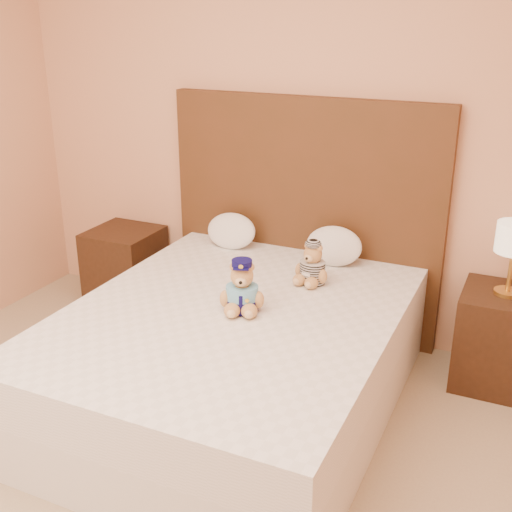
{
  "coord_description": "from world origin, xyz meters",
  "views": [
    {
      "loc": [
        1.34,
        -1.41,
        1.99
      ],
      "look_at": [
        0.02,
        1.45,
        0.76
      ],
      "focal_mm": 45.0,
      "sensor_mm": 36.0,
      "label": 1
    }
  ],
  "objects_px": {
    "teddy_prisoner": "(313,263)",
    "pillow_right": "(334,244)",
    "bed": "(233,358)",
    "nightstand_left": "(126,267)",
    "nightstand_right": "(500,339)",
    "pillow_left": "(231,229)",
    "teddy_police": "(242,286)"
  },
  "relations": [
    {
      "from": "teddy_prisoner",
      "to": "pillow_right",
      "type": "relative_size",
      "value": 0.69
    },
    {
      "from": "bed",
      "to": "teddy_prisoner",
      "type": "bearing_deg",
      "value": 63.61
    },
    {
      "from": "bed",
      "to": "pillow_right",
      "type": "relative_size",
      "value": 5.82
    },
    {
      "from": "nightstand_left",
      "to": "nightstand_right",
      "type": "distance_m",
      "value": 2.5
    },
    {
      "from": "bed",
      "to": "pillow_left",
      "type": "relative_size",
      "value": 6.01
    },
    {
      "from": "pillow_left",
      "to": "pillow_right",
      "type": "bearing_deg",
      "value": 0.0
    },
    {
      "from": "nightstand_right",
      "to": "teddy_police",
      "type": "xyz_separation_m",
      "value": [
        -1.2,
        -0.78,
        0.41
      ]
    },
    {
      "from": "bed",
      "to": "nightstand_left",
      "type": "relative_size",
      "value": 3.64
    },
    {
      "from": "nightstand_left",
      "to": "pillow_right",
      "type": "height_order",
      "value": "pillow_right"
    },
    {
      "from": "teddy_prisoner",
      "to": "pillow_left",
      "type": "bearing_deg",
      "value": 165.56
    },
    {
      "from": "pillow_left",
      "to": "pillow_right",
      "type": "xyz_separation_m",
      "value": [
        0.68,
        0.0,
        0.0
      ]
    },
    {
      "from": "teddy_police",
      "to": "pillow_left",
      "type": "xyz_separation_m",
      "value": [
        -0.47,
        0.81,
        -0.02
      ]
    },
    {
      "from": "nightstand_left",
      "to": "teddy_police",
      "type": "bearing_deg",
      "value": -31.04
    },
    {
      "from": "nightstand_left",
      "to": "nightstand_right",
      "type": "xyz_separation_m",
      "value": [
        2.5,
        0.0,
        0.0
      ]
    },
    {
      "from": "nightstand_right",
      "to": "pillow_left",
      "type": "relative_size",
      "value": 1.65
    },
    {
      "from": "pillow_left",
      "to": "pillow_right",
      "type": "height_order",
      "value": "pillow_right"
    },
    {
      "from": "nightstand_left",
      "to": "teddy_prisoner",
      "type": "bearing_deg",
      "value": -11.39
    },
    {
      "from": "bed",
      "to": "nightstand_right",
      "type": "relative_size",
      "value": 3.64
    },
    {
      "from": "bed",
      "to": "teddy_police",
      "type": "height_order",
      "value": "teddy_police"
    },
    {
      "from": "nightstand_left",
      "to": "pillow_left",
      "type": "xyz_separation_m",
      "value": [
        0.83,
        0.03,
        0.39
      ]
    },
    {
      "from": "teddy_prisoner",
      "to": "pillow_right",
      "type": "bearing_deg",
      "value": 99.57
    },
    {
      "from": "teddy_police",
      "to": "pillow_right",
      "type": "relative_size",
      "value": 0.79
    },
    {
      "from": "teddy_prisoner",
      "to": "pillow_left",
      "type": "xyz_separation_m",
      "value": [
        -0.67,
        0.33,
        -0.0
      ]
    },
    {
      "from": "teddy_police",
      "to": "teddy_prisoner",
      "type": "height_order",
      "value": "teddy_police"
    },
    {
      "from": "nightstand_right",
      "to": "pillow_right",
      "type": "bearing_deg",
      "value": 178.26
    },
    {
      "from": "bed",
      "to": "pillow_left",
      "type": "height_order",
      "value": "pillow_left"
    },
    {
      "from": "nightstand_right",
      "to": "pillow_left",
      "type": "bearing_deg",
      "value": 178.97
    },
    {
      "from": "nightstand_left",
      "to": "teddy_prisoner",
      "type": "distance_m",
      "value": 1.58
    },
    {
      "from": "teddy_police",
      "to": "pillow_left",
      "type": "relative_size",
      "value": 0.82
    },
    {
      "from": "nightstand_left",
      "to": "pillow_left",
      "type": "distance_m",
      "value": 0.92
    },
    {
      "from": "nightstand_left",
      "to": "pillow_right",
      "type": "relative_size",
      "value": 1.6
    },
    {
      "from": "teddy_police",
      "to": "teddy_prisoner",
      "type": "xyz_separation_m",
      "value": [
        0.2,
        0.48,
        -0.02
      ]
    }
  ]
}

